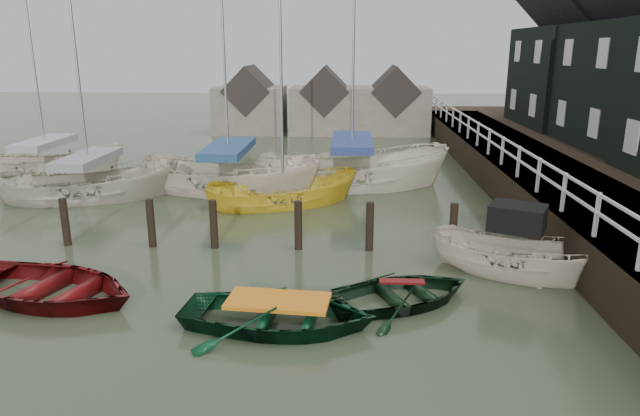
# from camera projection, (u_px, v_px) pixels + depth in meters

# --- Properties ---
(ground) EXTENTS (120.00, 120.00, 0.00)m
(ground) POSITION_uv_depth(u_px,v_px,m) (236.00, 292.00, 13.33)
(ground) COLOR #333B25
(ground) RESTS_ON ground
(pier) EXTENTS (3.04, 32.00, 2.70)m
(pier) POSITION_uv_depth(u_px,v_px,m) (524.00, 175.00, 22.29)
(pier) COLOR black
(pier) RESTS_ON ground
(mooring_pilings) EXTENTS (13.72, 0.22, 1.80)m
(mooring_pilings) POSITION_uv_depth(u_px,v_px,m) (217.00, 231.00, 16.13)
(mooring_pilings) COLOR black
(mooring_pilings) RESTS_ON ground
(far_sheds) EXTENTS (14.00, 4.08, 4.39)m
(far_sheds) POSITION_uv_depth(u_px,v_px,m) (323.00, 104.00, 37.77)
(far_sheds) COLOR #665B51
(far_sheds) RESTS_ON ground
(rowboat_red) EXTENTS (5.15, 4.31, 0.91)m
(rowboat_red) POSITION_uv_depth(u_px,v_px,m) (51.00, 299.00, 12.93)
(rowboat_red) COLOR #580C0D
(rowboat_red) RESTS_ON ground
(rowboat_green) EXTENTS (4.23, 3.21, 0.83)m
(rowboat_green) POSITION_uv_depth(u_px,v_px,m) (279.00, 327.00, 11.67)
(rowboat_green) COLOR #083118
(rowboat_green) RESTS_ON ground
(rowboat_dkgreen) EXTENTS (4.20, 3.73, 0.72)m
(rowboat_dkgreen) POSITION_uv_depth(u_px,v_px,m) (401.00, 303.00, 12.74)
(rowboat_dkgreen) COLOR black
(rowboat_dkgreen) RESTS_ON ground
(motorboat) EXTENTS (4.63, 3.37, 2.60)m
(motorboat) POSITION_uv_depth(u_px,v_px,m) (515.00, 271.00, 14.34)
(motorboat) COLOR beige
(motorboat) RESTS_ON ground
(sailboat_a) EXTENTS (7.00, 4.31, 11.76)m
(sailboat_a) POSITION_uv_depth(u_px,v_px,m) (92.00, 197.00, 21.57)
(sailboat_a) COLOR #B8B19D
(sailboat_a) RESTS_ON ground
(sailboat_b) EXTENTS (7.98, 4.49, 12.29)m
(sailboat_b) POSITION_uv_depth(u_px,v_px,m) (230.00, 190.00, 22.56)
(sailboat_b) COLOR silver
(sailboat_b) RESTS_ON ground
(sailboat_c) EXTENTS (6.01, 3.99, 10.56)m
(sailboat_c) POSITION_uv_depth(u_px,v_px,m) (283.00, 204.00, 20.76)
(sailboat_c) COLOR yellow
(sailboat_c) RESTS_ON ground
(sailboat_d) EXTENTS (8.33, 3.99, 12.54)m
(sailboat_d) POSITION_uv_depth(u_px,v_px,m) (351.00, 185.00, 23.47)
(sailboat_d) COLOR silver
(sailboat_d) RESTS_ON ground
(sailboat_e) EXTENTS (6.92, 3.68, 9.41)m
(sailboat_e) POSITION_uv_depth(u_px,v_px,m) (49.00, 175.00, 25.15)
(sailboat_e) COLOR beige
(sailboat_e) RESTS_ON ground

